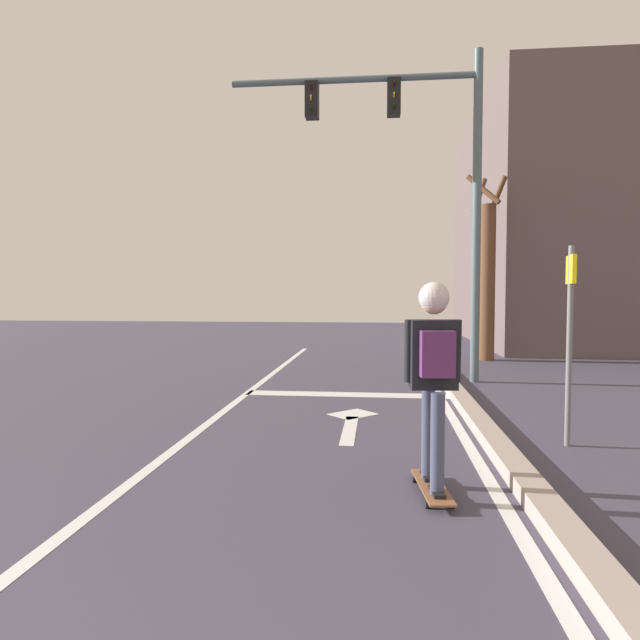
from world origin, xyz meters
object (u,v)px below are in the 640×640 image
(street_sign_post, at_px, (570,315))
(skater, at_px, (434,358))
(roadside_tree, at_px, (487,275))
(skateboard, at_px, (432,487))
(traffic_signal_mast, at_px, (414,154))

(street_sign_post, bearing_deg, skater, -134.14)
(street_sign_post, height_order, roadside_tree, roadside_tree)
(skater, xyz_separation_m, roadside_tree, (2.14, 9.14, 0.92))
(street_sign_post, bearing_deg, skateboard, -134.47)
(skateboard, bearing_deg, street_sign_post, 45.53)
(skater, distance_m, street_sign_post, 2.27)
(traffic_signal_mast, relative_size, street_sign_post, 2.79)
(traffic_signal_mast, bearing_deg, roadside_tree, 59.65)
(traffic_signal_mast, bearing_deg, skateboard, -91.85)
(traffic_signal_mast, xyz_separation_m, roadside_tree, (1.95, 3.33, -2.09))
(skateboard, relative_size, roadside_tree, 0.19)
(skateboard, relative_size, street_sign_post, 0.40)
(skateboard, xyz_separation_m, traffic_signal_mast, (0.19, 5.80, 4.06))
(skater, height_order, traffic_signal_mast, traffic_signal_mast)
(skater, relative_size, roadside_tree, 0.37)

